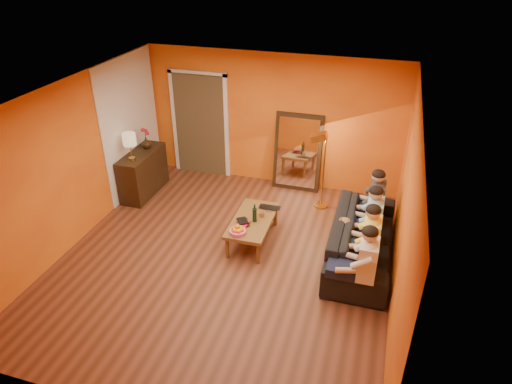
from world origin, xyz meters
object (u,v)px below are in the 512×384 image
(coffee_table, at_px, (253,230))
(laptop, at_px, (269,209))
(table_lamp, at_px, (130,147))
(person_far_right, at_px, (376,204))
(sofa, at_px, (362,239))
(floor_lamp, at_px, (323,172))
(dog, at_px, (344,241))
(person_mid_right, at_px, (373,222))
(wine_bottle, at_px, (255,213))
(mirror_frame, at_px, (298,152))
(tumbler, at_px, (262,214))
(person_mid_left, at_px, (370,242))
(vase, at_px, (146,143))
(person_far_left, at_px, (367,266))
(sideboard, at_px, (143,173))

(coffee_table, xyz_separation_m, laptop, (0.18, 0.35, 0.22))
(table_lamp, bearing_deg, person_far_right, 1.20)
(sofa, distance_m, floor_lamp, 1.61)
(dog, relative_size, laptop, 1.97)
(sofa, xyz_separation_m, person_mid_right, (0.13, 0.10, 0.27))
(dog, height_order, wine_bottle, wine_bottle)
(mirror_frame, bearing_deg, laptop, -93.82)
(tumbler, bearing_deg, table_lamp, 168.78)
(person_mid_left, xyz_separation_m, tumbler, (-1.75, 0.49, -0.14))
(mirror_frame, relative_size, dog, 2.13)
(dog, bearing_deg, coffee_table, 159.85)
(mirror_frame, bearing_deg, dog, -60.46)
(coffee_table, height_order, vase, vase)
(person_far_left, bearing_deg, coffee_table, 153.85)
(person_far_left, xyz_separation_m, person_far_right, (0.00, 1.65, 0.00))
(person_far_right, height_order, vase, person_far_right)
(sofa, relative_size, dog, 3.25)
(person_mid_right, relative_size, wine_bottle, 3.94)
(sideboard, xyz_separation_m, table_lamp, (0.00, -0.30, 0.68))
(mirror_frame, relative_size, vase, 7.46)
(sofa, distance_m, tumbler, 1.63)
(mirror_frame, distance_m, coffee_table, 2.11)
(laptop, bearing_deg, wine_bottle, -108.91)
(sideboard, relative_size, floor_lamp, 0.82)
(floor_lamp, height_order, person_far_left, floor_lamp)
(person_far_left, height_order, person_mid_right, same)
(person_far_left, relative_size, person_far_right, 1.00)
(mirror_frame, xyz_separation_m, laptop, (-0.11, -1.67, -0.33))
(coffee_table, distance_m, laptop, 0.45)
(floor_lamp, xyz_separation_m, dog, (0.59, -1.50, -0.36))
(table_lamp, bearing_deg, dog, -10.45)
(floor_lamp, distance_m, dog, 1.65)
(mirror_frame, xyz_separation_m, sofa, (1.45, -1.94, -0.42))
(floor_lamp, distance_m, tumbler, 1.52)
(coffee_table, bearing_deg, sideboard, 158.60)
(dog, distance_m, vase, 4.23)
(laptop, bearing_deg, sideboard, 166.68)
(dog, bearing_deg, wine_bottle, 161.71)
(person_mid_right, bearing_deg, floor_lamp, 128.57)
(sideboard, relative_size, person_far_left, 0.97)
(floor_lamp, bearing_deg, dog, -68.97)
(sideboard, relative_size, person_mid_right, 0.97)
(floor_lamp, distance_m, vase, 3.41)
(sofa, relative_size, person_far_left, 1.90)
(person_far_right, relative_size, wine_bottle, 3.94)
(mirror_frame, xyz_separation_m, tumbler, (-0.17, -1.90, -0.29))
(person_far_left, bearing_deg, tumbler, 149.33)
(sideboard, bearing_deg, laptop, -12.41)
(dog, distance_m, wine_bottle, 1.46)
(person_mid_right, xyz_separation_m, vase, (-4.37, 1.01, 0.34))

